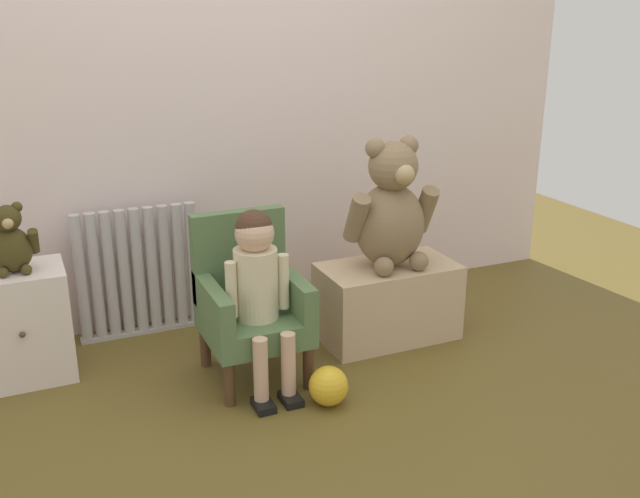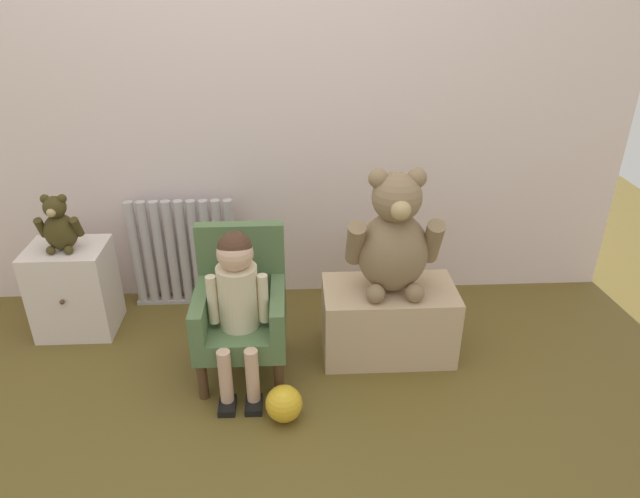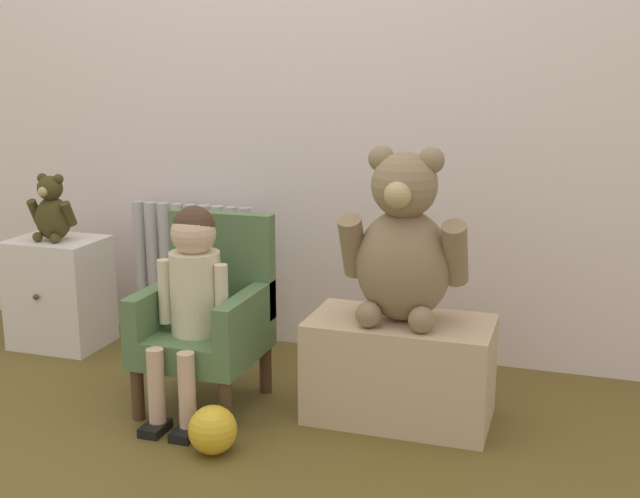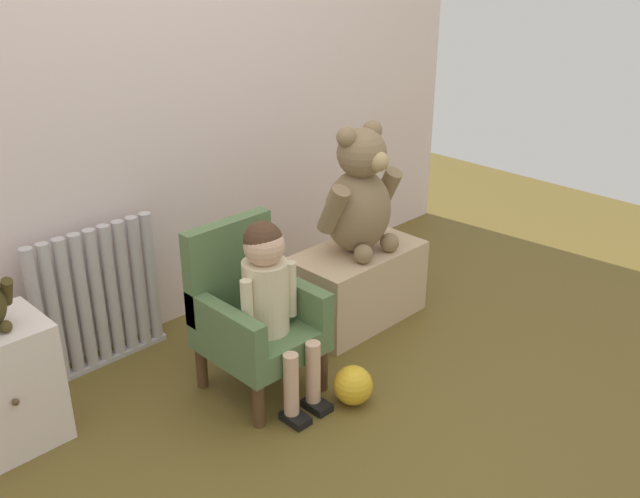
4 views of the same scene
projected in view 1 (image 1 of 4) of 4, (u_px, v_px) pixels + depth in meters
ground_plane at (305, 418)px, 2.61m from camera, size 6.00×6.00×0.00m
back_wall at (209, 61)px, 3.17m from camera, size 3.80×0.05×2.40m
radiator at (139, 273)px, 3.20m from camera, size 0.56×0.05×0.59m
small_dresser at (22, 324)px, 2.84m from camera, size 0.37×0.31×0.46m
child_armchair at (250, 301)px, 2.85m from camera, size 0.39×0.41×0.66m
child_figure at (258, 275)px, 2.70m from camera, size 0.25×0.35×0.71m
low_bench at (387, 301)px, 3.21m from camera, size 0.60×0.33×0.34m
large_teddy_bear at (391, 211)px, 3.07m from camera, size 0.41×0.29×0.57m
small_teddy_bear at (11, 242)px, 2.71m from camera, size 0.20×0.14×0.27m
toy_ball at (329, 386)px, 2.68m from camera, size 0.15×0.15×0.15m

